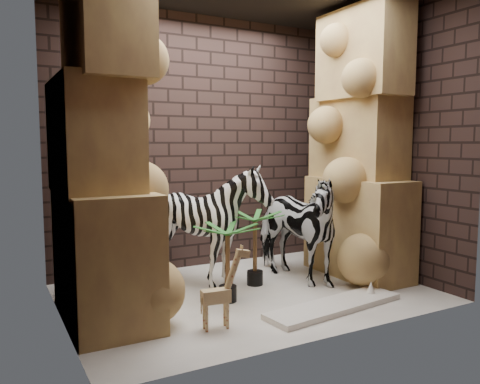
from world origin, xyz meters
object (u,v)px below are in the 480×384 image
palm_front (255,248)px  zebra_left (208,231)px  palm_back (228,263)px  surfboard (335,306)px  zebra_right (292,218)px  giraffe_toy (216,287)px

palm_front → zebra_left: bearing=154.3°
palm_back → surfboard: bearing=-40.0°
zebra_right → palm_back: 1.02m
zebra_left → giraffe_toy: 1.21m
zebra_left → palm_back: bearing=-86.1°
zebra_right → surfboard: (-0.17, -0.93, -0.66)m
giraffe_toy → surfboard: giraffe_toy is taller
zebra_right → palm_back: (-0.93, -0.29, -0.31)m
zebra_right → palm_front: 0.53m
zebra_right → palm_back: bearing=-170.8°
zebra_right → giraffe_toy: size_ratio=2.01×
zebra_left → palm_back: 0.60m
zebra_left → giraffe_toy: zebra_left is taller
palm_front → palm_back: bearing=-145.5°
palm_back → surfboard: (0.76, -0.64, -0.35)m
palm_front → palm_back: palm_front is taller
zebra_right → palm_front: (-0.43, 0.05, -0.29)m
giraffe_toy → palm_back: bearing=61.7°
zebra_left → palm_front: bearing=-17.0°
surfboard → palm_front: bearing=98.4°
zebra_right → giraffe_toy: 1.60m
palm_back → palm_front: bearing=34.5°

